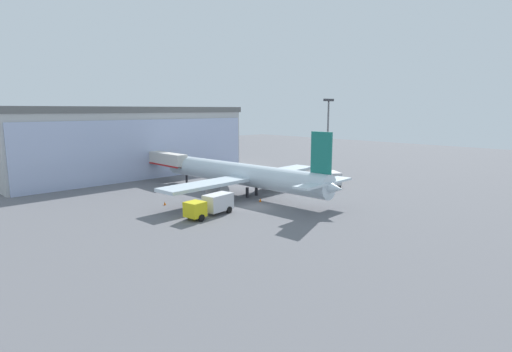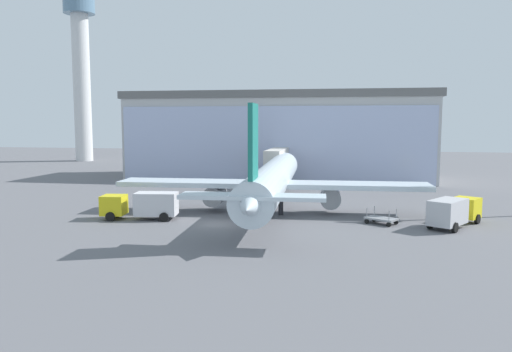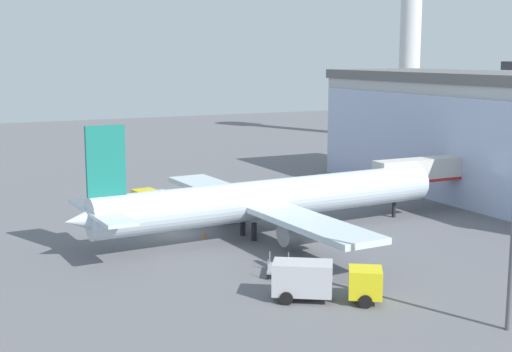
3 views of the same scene
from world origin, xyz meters
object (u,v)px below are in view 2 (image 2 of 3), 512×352
at_px(catering_truck, 142,204).
at_px(safety_cone_wingtip, 164,201).
at_px(fuel_truck, 454,211).
at_px(baggage_cart, 381,219).
at_px(jet_bridge, 279,158).
at_px(safety_cone_nose, 247,218).
at_px(airplane, 272,180).
at_px(control_tower, 81,63).

distance_m(catering_truck, safety_cone_wingtip, 9.43).
xyz_separation_m(fuel_truck, baggage_cart, (-6.36, -0.02, -0.97)).
bearing_deg(jet_bridge, fuel_truck, -142.38).
height_order(jet_bridge, catering_truck, jet_bridge).
bearing_deg(safety_cone_nose, jet_bridge, 91.78).
bearing_deg(airplane, catering_truck, 116.47).
bearing_deg(safety_cone_wingtip, airplane, -10.75).
bearing_deg(control_tower, jet_bridge, -35.67).
bearing_deg(jet_bridge, control_tower, 54.14).
distance_m(fuel_truck, baggage_cart, 6.44).
height_order(airplane, fuel_truck, airplane).
xyz_separation_m(airplane, baggage_cart, (11.04, -4.70, -2.82)).
height_order(control_tower, catering_truck, control_tower).
bearing_deg(control_tower, safety_cone_wingtip, -53.11).
height_order(jet_bridge, safety_cone_nose, jet_bridge).
bearing_deg(airplane, safety_cone_nose, 161.33).
height_order(jet_bridge, fuel_truck, jet_bridge).
height_order(jet_bridge, airplane, airplane).
bearing_deg(fuel_truck, baggage_cart, 123.11).
height_order(control_tower, airplane, control_tower).
relative_size(airplane, safety_cone_nose, 69.31).
height_order(catering_truck, baggage_cart, catering_truck).
bearing_deg(baggage_cart, safety_cone_wingtip, -165.92).
bearing_deg(jet_bridge, safety_cone_nose, -178.41).
xyz_separation_m(airplane, fuel_truck, (17.40, -4.68, -1.85)).
relative_size(catering_truck, safety_cone_nose, 13.70).
bearing_deg(safety_cone_wingtip, jet_bridge, 59.52).
bearing_deg(airplane, safety_cone_wingtip, 75.84).
height_order(safety_cone_nose, safety_cone_wingtip, same).
relative_size(catering_truck, fuel_truck, 1.03).
height_order(baggage_cart, safety_cone_wingtip, baggage_cart).
distance_m(airplane, fuel_truck, 18.12).
bearing_deg(safety_cone_wingtip, catering_truck, -81.52).
bearing_deg(safety_cone_nose, fuel_truck, 2.97).
height_order(airplane, baggage_cart, airplane).
bearing_deg(safety_cone_nose, baggage_cart, 4.39).
relative_size(catering_truck, safety_cone_wingtip, 13.70).
distance_m(jet_bridge, safety_cone_nose, 26.77).
bearing_deg(catering_truck, jet_bridge, -116.86).
relative_size(fuel_truck, safety_cone_wingtip, 13.31).
relative_size(jet_bridge, control_tower, 0.35).
bearing_deg(safety_cone_wingtip, safety_cone_nose, -35.16).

